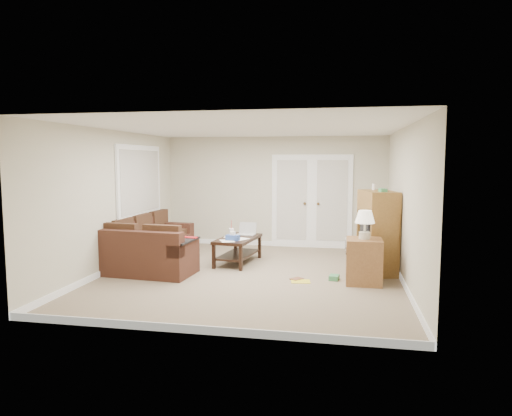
% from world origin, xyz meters
% --- Properties ---
extents(floor, '(5.50, 5.50, 0.00)m').
position_xyz_m(floor, '(0.00, 0.00, 0.00)').
color(floor, gray).
rests_on(floor, ground).
extents(ceiling, '(5.00, 5.50, 0.02)m').
position_xyz_m(ceiling, '(0.00, 0.00, 2.50)').
color(ceiling, white).
rests_on(ceiling, wall_back).
extents(wall_left, '(0.02, 5.50, 2.50)m').
position_xyz_m(wall_left, '(-2.50, 0.00, 1.25)').
color(wall_left, beige).
rests_on(wall_left, floor).
extents(wall_right, '(0.02, 5.50, 2.50)m').
position_xyz_m(wall_right, '(2.50, 0.00, 1.25)').
color(wall_right, beige).
rests_on(wall_right, floor).
extents(wall_back, '(5.00, 0.02, 2.50)m').
position_xyz_m(wall_back, '(0.00, 2.75, 1.25)').
color(wall_back, beige).
rests_on(wall_back, floor).
extents(wall_front, '(5.00, 0.02, 2.50)m').
position_xyz_m(wall_front, '(0.00, -2.75, 1.25)').
color(wall_front, beige).
rests_on(wall_front, floor).
extents(baseboards, '(5.00, 5.50, 0.10)m').
position_xyz_m(baseboards, '(0.00, 0.00, 0.05)').
color(baseboards, silver).
rests_on(baseboards, floor).
extents(french_doors, '(1.80, 0.05, 2.13)m').
position_xyz_m(french_doors, '(0.85, 2.71, 1.04)').
color(french_doors, silver).
rests_on(french_doors, floor).
extents(window_left, '(0.05, 1.92, 1.42)m').
position_xyz_m(window_left, '(-2.46, 1.00, 1.55)').
color(window_left, silver).
rests_on(window_left, wall_left).
extents(sectional_sofa, '(1.80, 2.73, 0.80)m').
position_xyz_m(sectional_sofa, '(-2.03, 0.38, 0.31)').
color(sectional_sofa, '#49271C').
rests_on(sectional_sofa, floor).
extents(coffee_table, '(0.76, 1.29, 0.83)m').
position_xyz_m(coffee_table, '(-0.42, 0.87, 0.27)').
color(coffee_table, black).
rests_on(coffee_table, floor).
extents(tv_armoire, '(0.69, 0.99, 1.55)m').
position_xyz_m(tv_armoire, '(2.13, 0.59, 0.73)').
color(tv_armoire, brown).
rests_on(tv_armoire, floor).
extents(side_cabinet, '(0.56, 0.56, 1.18)m').
position_xyz_m(side_cabinet, '(1.88, -0.19, 0.42)').
color(side_cabinet, brown).
rests_on(side_cabinet, floor).
extents(space_heater, '(0.14, 0.12, 0.29)m').
position_xyz_m(space_heater, '(1.68, 2.45, 0.14)').
color(space_heater, white).
rests_on(space_heater, floor).
extents(floor_magazine, '(0.34, 0.28, 0.01)m').
position_xyz_m(floor_magazine, '(0.88, -0.28, 0.00)').
color(floor_magazine, yellow).
rests_on(floor_magazine, floor).
extents(floor_greenbox, '(0.18, 0.22, 0.08)m').
position_xyz_m(floor_greenbox, '(1.41, -0.07, 0.04)').
color(floor_greenbox, '#3F8B54').
rests_on(floor_greenbox, floor).
extents(floor_book, '(0.24, 0.25, 0.02)m').
position_xyz_m(floor_book, '(0.74, -0.10, 0.01)').
color(floor_book, brown).
rests_on(floor_book, floor).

